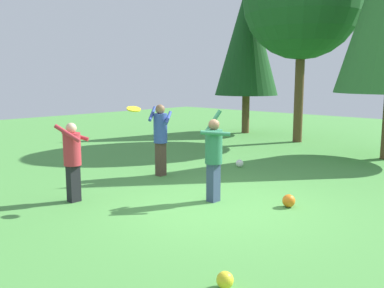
# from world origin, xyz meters

# --- Properties ---
(ground_plane) EXTENTS (40.00, 40.00, 0.00)m
(ground_plane) POSITION_xyz_m (0.00, 0.00, 0.00)
(ground_plane) COLOR #4C9342
(person_thrower) EXTENTS (0.67, 0.67, 1.82)m
(person_thrower) POSITION_xyz_m (-0.28, 0.19, 0.98)
(person_thrower) COLOR #38476B
(person_thrower) RESTS_ON ground_plane
(person_catcher) EXTENTS (0.71, 0.70, 1.58)m
(person_catcher) POSITION_xyz_m (-2.31, -1.71, 0.93)
(person_catcher) COLOR black
(person_catcher) RESTS_ON ground_plane
(person_bystander) EXTENTS (0.74, 0.77, 1.79)m
(person_bystander) POSITION_xyz_m (-2.70, 1.01, 1.07)
(person_bystander) COLOR #4C382D
(person_bystander) RESTS_ON ground_plane
(frisbee) EXTENTS (0.34, 0.34, 0.10)m
(frisbee) POSITION_xyz_m (-1.31, -0.95, 1.85)
(frisbee) COLOR yellow
(ball_white) EXTENTS (0.21, 0.21, 0.21)m
(ball_white) POSITION_xyz_m (-1.86, 3.19, 0.10)
(ball_white) COLOR white
(ball_white) RESTS_ON ground_plane
(ball_yellow) EXTENTS (0.21, 0.21, 0.21)m
(ball_yellow) POSITION_xyz_m (2.10, -2.42, 0.10)
(ball_yellow) COLOR yellow
(ball_yellow) RESTS_ON ground_plane
(ball_orange) EXTENTS (0.25, 0.25, 0.25)m
(ball_orange) POSITION_xyz_m (1.02, 0.87, 0.12)
(ball_orange) COLOR orange
(ball_orange) RESTS_ON ground_plane
(tree_far_left) EXTENTS (2.76, 2.76, 6.58)m
(tree_far_left) POSITION_xyz_m (-6.08, 9.28, 4.11)
(tree_far_left) COLOR brown
(tree_far_left) RESTS_ON ground_plane
(tree_left) EXTENTS (4.37, 4.37, 7.47)m
(tree_left) POSITION_xyz_m (-3.03, 8.45, 5.26)
(tree_left) COLOR brown
(tree_left) RESTS_ON ground_plane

